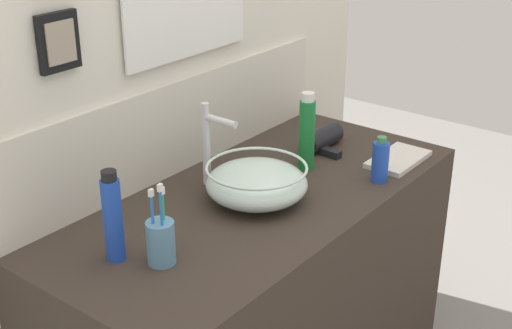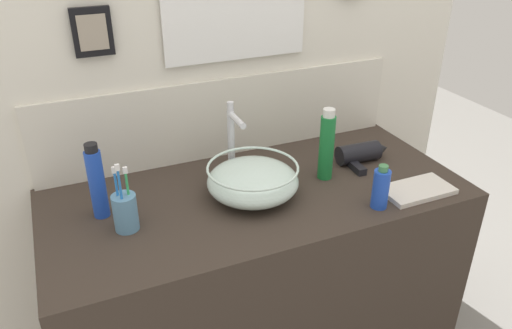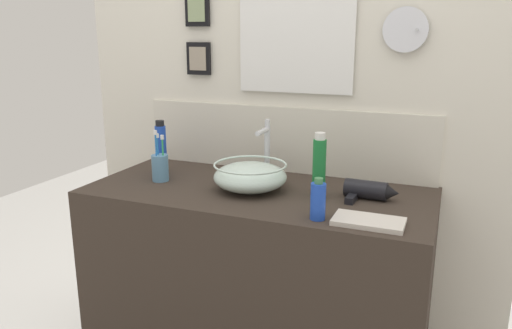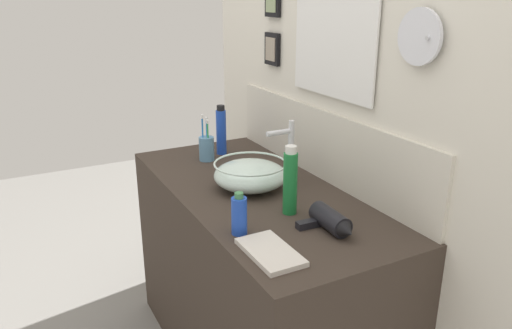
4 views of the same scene
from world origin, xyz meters
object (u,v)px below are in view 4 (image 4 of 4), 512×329
at_px(faucet, 288,147).
at_px(hair_drier, 331,221).
at_px(shampoo_bottle, 221,131).
at_px(spray_bottle, 289,182).
at_px(glass_bowl_sink, 250,175).
at_px(lotion_bottle, 239,215).
at_px(hand_towel, 270,252).
at_px(toothbrush_cup, 207,148).

height_order(faucet, hair_drier, faucet).
distance_m(shampoo_bottle, spray_bottle, 0.71).
bearing_deg(hair_drier, faucet, 166.56).
distance_m(glass_bowl_sink, shampoo_bottle, 0.46).
xyz_separation_m(lotion_bottle, shampoo_bottle, (-0.77, 0.28, 0.05)).
bearing_deg(hair_drier, hand_towel, -80.39).
height_order(glass_bowl_sink, hand_towel, glass_bowl_sink).
bearing_deg(lotion_bottle, toothbrush_cup, 165.47).
height_order(glass_bowl_sink, shampoo_bottle, shampoo_bottle).
bearing_deg(hair_drier, glass_bowl_sink, -171.95).
distance_m(toothbrush_cup, hand_towel, 0.89).
xyz_separation_m(toothbrush_cup, lotion_bottle, (0.71, -0.18, 0.01)).
bearing_deg(spray_bottle, hair_drier, 15.70).
bearing_deg(faucet, lotion_bottle, -49.12).
xyz_separation_m(faucet, shampoo_bottle, (-0.45, -0.09, -0.03)).
xyz_separation_m(hair_drier, toothbrush_cup, (-0.83, -0.08, 0.02)).
bearing_deg(hand_towel, glass_bowl_sink, 159.25).
height_order(hair_drier, lotion_bottle, lotion_bottle).
height_order(faucet, spray_bottle, faucet).
bearing_deg(spray_bottle, shampoo_bottle, 174.77).
bearing_deg(shampoo_bottle, hair_drier, -0.98).
distance_m(glass_bowl_sink, faucet, 0.19).
xyz_separation_m(lotion_bottle, spray_bottle, (-0.06, 0.22, 0.05)).
relative_size(glass_bowl_sink, faucet, 1.14).
xyz_separation_m(glass_bowl_sink, toothbrush_cup, (-0.39, -0.02, 0.00)).
bearing_deg(faucet, hand_towel, -36.00).
xyz_separation_m(faucet, lotion_bottle, (0.32, -0.37, -0.08)).
height_order(lotion_bottle, spray_bottle, spray_bottle).
height_order(shampoo_bottle, hand_towel, shampoo_bottle).
bearing_deg(glass_bowl_sink, spray_bottle, 2.76).
height_order(glass_bowl_sink, spray_bottle, spray_bottle).
relative_size(hair_drier, spray_bottle, 0.81).
relative_size(glass_bowl_sink, hair_drier, 1.43).
relative_size(glass_bowl_sink, toothbrush_cup, 1.33).
relative_size(toothbrush_cup, spray_bottle, 0.88).
relative_size(glass_bowl_sink, hand_towel, 1.26).
bearing_deg(shampoo_bottle, toothbrush_cup, -60.65).
distance_m(glass_bowl_sink, lotion_bottle, 0.38).
distance_m(faucet, hand_towel, 0.61).
xyz_separation_m(faucet, toothbrush_cup, (-0.39, -0.19, -0.09)).
relative_size(toothbrush_cup, lotion_bottle, 1.52).
bearing_deg(faucet, glass_bowl_sink, -90.00).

